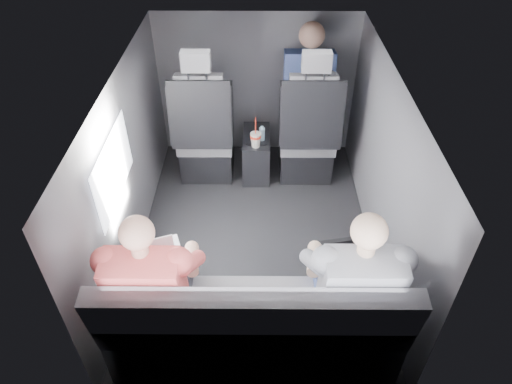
{
  "coord_description": "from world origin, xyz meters",
  "views": [
    {
      "loc": [
        0.02,
        -2.57,
        2.59
      ],
      "look_at": [
        0.0,
        -0.05,
        0.51
      ],
      "focal_mm": 32.0,
      "sensor_mm": 36.0,
      "label": 1
    }
  ],
  "objects_px": {
    "front_seat_right": "(307,138)",
    "laptop_black": "(349,253)",
    "front_seat_left": "(205,138)",
    "passenger_rear_right": "(351,284)",
    "passenger_front_right": "(308,87)",
    "water_bottle": "(262,134)",
    "laptop_white": "(153,255)",
    "rear_bench": "(254,332)",
    "passenger_rear_left": "(156,283)",
    "center_console": "(256,154)",
    "soda_cup": "(256,139)"
  },
  "relations": [
    {
      "from": "soda_cup",
      "to": "front_seat_left",
      "type": "bearing_deg",
      "value": 163.71
    },
    {
      "from": "laptop_white",
      "to": "center_console",
      "type": "bearing_deg",
      "value": 70.32
    },
    {
      "from": "center_console",
      "to": "passenger_rear_right",
      "type": "bearing_deg",
      "value": -73.95
    },
    {
      "from": "passenger_rear_left",
      "to": "rear_bench",
      "type": "bearing_deg",
      "value": -10.03
    },
    {
      "from": "passenger_rear_right",
      "to": "passenger_rear_left",
      "type": "bearing_deg",
      "value": 179.98
    },
    {
      "from": "passenger_front_right",
      "to": "passenger_rear_right",
      "type": "bearing_deg",
      "value": -87.76
    },
    {
      "from": "rear_bench",
      "to": "passenger_front_right",
      "type": "height_order",
      "value": "passenger_front_right"
    },
    {
      "from": "laptop_white",
      "to": "passenger_front_right",
      "type": "xyz_separation_m",
      "value": [
        1.04,
        1.87,
        0.13
      ]
    },
    {
      "from": "water_bottle",
      "to": "passenger_front_right",
      "type": "xyz_separation_m",
      "value": [
        0.4,
        0.3,
        0.3
      ]
    },
    {
      "from": "laptop_black",
      "to": "passenger_rear_left",
      "type": "xyz_separation_m",
      "value": [
        -1.09,
        -0.22,
        -0.01
      ]
    },
    {
      "from": "soda_cup",
      "to": "laptop_white",
      "type": "bearing_deg",
      "value": -111.58
    },
    {
      "from": "front_seat_right",
      "to": "center_console",
      "type": "relative_size",
      "value": 2.64
    },
    {
      "from": "water_bottle",
      "to": "laptop_black",
      "type": "bearing_deg",
      "value": -71.97
    },
    {
      "from": "laptop_white",
      "to": "laptop_black",
      "type": "xyz_separation_m",
      "value": [
        1.14,
        0.02,
        -0.0
      ]
    },
    {
      "from": "rear_bench",
      "to": "soda_cup",
      "type": "height_order",
      "value": "rear_bench"
    },
    {
      "from": "front_seat_left",
      "to": "laptop_white",
      "type": "distance_m",
      "value": 1.63
    },
    {
      "from": "passenger_rear_right",
      "to": "front_seat_right",
      "type": "bearing_deg",
      "value": 92.57
    },
    {
      "from": "front_seat_right",
      "to": "laptop_black",
      "type": "distance_m",
      "value": 1.61
    },
    {
      "from": "laptop_black",
      "to": "passenger_rear_right",
      "type": "relative_size",
      "value": 0.29
    },
    {
      "from": "center_console",
      "to": "passenger_rear_left",
      "type": "distance_m",
      "value": 1.97
    },
    {
      "from": "center_console",
      "to": "water_bottle",
      "type": "distance_m",
      "value": 0.28
    },
    {
      "from": "front_seat_right",
      "to": "water_bottle",
      "type": "bearing_deg",
      "value": -174.27
    },
    {
      "from": "front_seat_right",
      "to": "passenger_front_right",
      "type": "xyz_separation_m",
      "value": [
        0.0,
        0.26,
        0.36
      ]
    },
    {
      "from": "rear_bench",
      "to": "passenger_rear_left",
      "type": "height_order",
      "value": "passenger_rear_left"
    },
    {
      "from": "rear_bench",
      "to": "passenger_front_right",
      "type": "relative_size",
      "value": 1.77
    },
    {
      "from": "rear_bench",
      "to": "water_bottle",
      "type": "bearing_deg",
      "value": 88.47
    },
    {
      "from": "water_bottle",
      "to": "laptop_black",
      "type": "xyz_separation_m",
      "value": [
        0.5,
        -1.55,
        0.16
      ]
    },
    {
      "from": "laptop_white",
      "to": "passenger_rear_left",
      "type": "height_order",
      "value": "passenger_rear_left"
    },
    {
      "from": "front_seat_left",
      "to": "passenger_rear_right",
      "type": "xyz_separation_m",
      "value": [
        0.98,
        -1.81,
        0.22
      ]
    },
    {
      "from": "water_bottle",
      "to": "laptop_white",
      "type": "xyz_separation_m",
      "value": [
        -0.64,
        -1.57,
        0.16
      ]
    },
    {
      "from": "front_seat_left",
      "to": "rear_bench",
      "type": "xyz_separation_m",
      "value": [
        0.45,
        -1.9,
        -0.09
      ]
    },
    {
      "from": "laptop_black",
      "to": "front_seat_left",
      "type": "bearing_deg",
      "value": 122.31
    },
    {
      "from": "center_console",
      "to": "water_bottle",
      "type": "height_order",
      "value": "water_bottle"
    },
    {
      "from": "front_seat_left",
      "to": "passenger_front_right",
      "type": "height_order",
      "value": "passenger_front_right"
    },
    {
      "from": "front_seat_left",
      "to": "front_seat_right",
      "type": "bearing_deg",
      "value": 0.0
    },
    {
      "from": "center_console",
      "to": "passenger_rear_right",
      "type": "height_order",
      "value": "passenger_rear_right"
    },
    {
      "from": "passenger_rear_left",
      "to": "laptop_white",
      "type": "bearing_deg",
      "value": 103.84
    },
    {
      "from": "laptop_white",
      "to": "passenger_rear_left",
      "type": "xyz_separation_m",
      "value": [
        0.05,
        -0.2,
        -0.01
      ]
    },
    {
      "from": "front_seat_left",
      "to": "passenger_front_right",
      "type": "distance_m",
      "value": 1.0
    },
    {
      "from": "front_seat_right",
      "to": "rear_bench",
      "type": "height_order",
      "value": "front_seat_right"
    },
    {
      "from": "laptop_white",
      "to": "passenger_rear_right",
      "type": "distance_m",
      "value": 1.14
    },
    {
      "from": "center_console",
      "to": "rear_bench",
      "type": "xyz_separation_m",
      "value": [
        -0.0,
        -1.94,
        0.11
      ]
    },
    {
      "from": "laptop_black",
      "to": "passenger_rear_left",
      "type": "distance_m",
      "value": 1.12
    },
    {
      "from": "passenger_rear_left",
      "to": "passenger_front_right",
      "type": "relative_size",
      "value": 1.32
    },
    {
      "from": "water_bottle",
      "to": "rear_bench",
      "type": "bearing_deg",
      "value": -91.53
    },
    {
      "from": "front_seat_left",
      "to": "passenger_front_right",
      "type": "relative_size",
      "value": 1.4
    },
    {
      "from": "passenger_front_right",
      "to": "center_console",
      "type": "bearing_deg",
      "value": -154.16
    },
    {
      "from": "water_bottle",
      "to": "laptop_white",
      "type": "relative_size",
      "value": 0.38
    },
    {
      "from": "laptop_black",
      "to": "passenger_rear_right",
      "type": "xyz_separation_m",
      "value": [
        -0.02,
        -0.22,
        -0.01
      ]
    },
    {
      "from": "rear_bench",
      "to": "passenger_rear_left",
      "type": "xyz_separation_m",
      "value": [
        -0.54,
        0.1,
        0.31
      ]
    }
  ]
}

